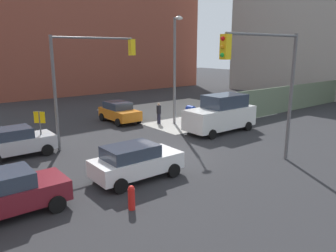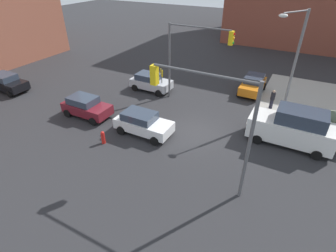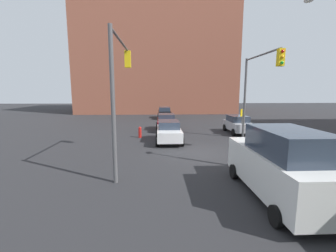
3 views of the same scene
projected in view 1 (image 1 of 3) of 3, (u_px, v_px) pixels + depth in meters
name	position (u px, v px, depth m)	size (l,w,h in m)	color
ground_plane	(168.00, 155.00, 18.31)	(120.00, 120.00, 0.00)	#28282B
sidewalk_corner	(184.00, 112.00, 30.60)	(12.00, 12.00, 0.01)	#9E9B93
construction_fence	(293.00, 98.00, 31.14)	(19.47, 0.12, 2.40)	#607056
building_warehouse_north	(75.00, 21.00, 47.75)	(32.00, 18.00, 19.41)	brown
smokestack	(185.00, 35.00, 55.79)	(1.80, 1.80, 16.09)	brown
traffic_signal_nw_corner	(88.00, 69.00, 19.23)	(5.48, 0.36, 6.50)	#59595B
traffic_signal_se_corner	(268.00, 74.00, 15.25)	(5.44, 0.36, 6.50)	#59595B
street_lamp_corner	(175.00, 63.00, 24.42)	(1.67, 2.30, 8.00)	slate
warning_sign_two_way	(40.00, 125.00, 18.27)	(0.48, 0.48, 2.40)	#4C4C4C
mailbox_blue	(191.00, 114.00, 25.68)	(0.56, 0.64, 1.43)	navy
fire_hydrant	(131.00, 197.00, 11.98)	(0.26, 0.26, 0.94)	red
hatchback_silver	(15.00, 142.00, 17.80)	(3.88, 2.02, 1.62)	#B7BABF
hatchback_maroon	(7.00, 193.00, 11.51)	(3.92, 2.02, 1.62)	maroon
hatchback_orange	(119.00, 112.00, 26.17)	(2.02, 3.87, 1.62)	orange
hatchback_white	(135.00, 161.00, 14.73)	(4.12, 2.02, 1.62)	white
van_white_delivery	(221.00, 114.00, 23.12)	(5.40, 2.32, 2.62)	white
pedestrian_crossing	(159.00, 113.00, 25.60)	(0.36, 0.36, 1.67)	black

